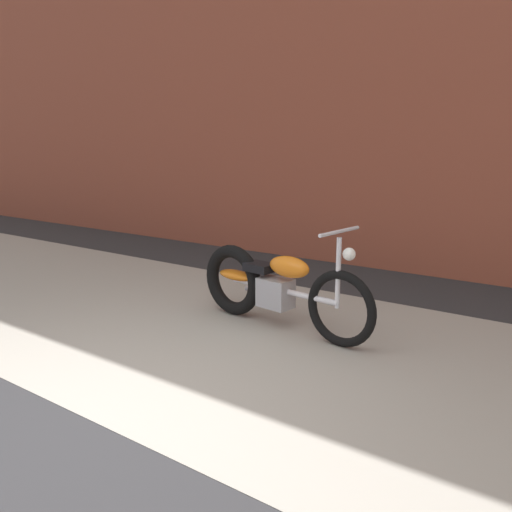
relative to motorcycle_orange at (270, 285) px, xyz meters
The scene contains 4 objects.
ground_plane 2.17m from the motorcycle_orange, 88.58° to the right, with size 80.00×80.00×0.00m, color #2D2D30.
sidewalk_slab 0.55m from the motorcycle_orange, 82.14° to the right, with size 36.00×3.50×0.01m, color #9E998E.
brick_building_wall 3.83m from the motorcycle_orange, 89.01° to the left, with size 36.00×0.50×5.39m, color brown.
motorcycle_orange is the anchor object (origin of this frame).
Camera 1 is at (2.53, -1.80, 1.71)m, focal length 35.56 mm.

